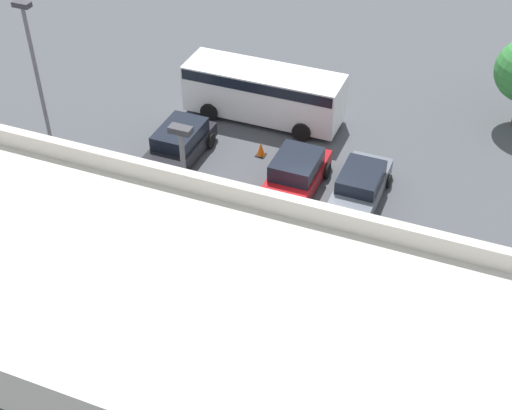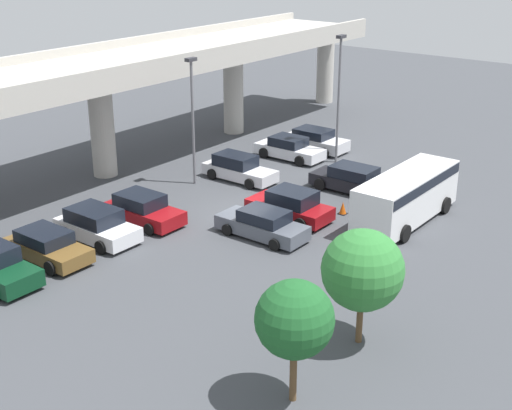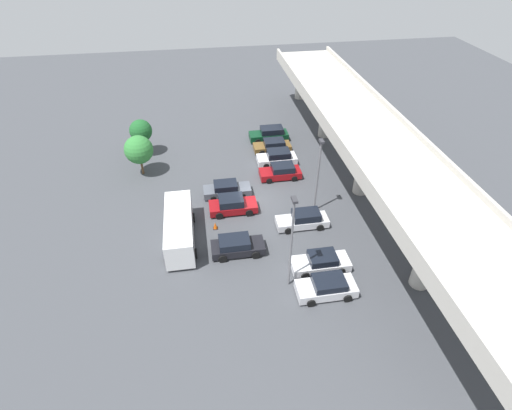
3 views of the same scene
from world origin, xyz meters
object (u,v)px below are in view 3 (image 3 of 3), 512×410
parked_car_9 (327,287)px  tree_front_left (141,131)px  lamp_post_mid_lot (292,238)px  parked_car_4 (227,189)px  shuttle_bus (179,227)px  parked_car_5 (232,205)px  parked_car_8 (321,262)px  parked_car_1 (273,146)px  parked_car_0 (270,134)px  parked_car_6 (303,220)px  lamp_post_near_aisle (318,171)px  parked_car_7 (237,246)px  parked_car_3 (281,172)px  parked_car_2 (277,157)px  traffic_cone (215,226)px  tree_front_right (139,150)px

parked_car_9 → tree_front_left: (-24.05, -14.95, 2.30)m
lamp_post_mid_lot → parked_car_4: bearing=-164.4°
tree_front_left → shuttle_bus: bearing=14.1°
parked_car_5 → parked_car_8: (8.70, 6.20, -0.07)m
parked_car_1 → parked_car_0: bearing=-93.2°
parked_car_0 → parked_car_6: 17.09m
lamp_post_near_aisle → tree_front_left: 21.89m
parked_car_1 → parked_car_8: 19.71m
parked_car_4 → parked_car_6: 8.80m
parked_car_8 → lamp_post_near_aisle: bearing=-102.2°
parked_car_0 → parked_car_5: 15.21m
parked_car_9 → lamp_post_mid_lot: (-1.39, -2.61, 4.12)m
parked_car_6 → parked_car_7: bearing=21.4°
parked_car_9 → shuttle_bus: (-7.90, -10.88, 0.85)m
parked_car_3 → parked_car_9: bearing=90.1°
parked_car_2 → parked_car_5: 10.10m
parked_car_6 → parked_car_2: bearing=-89.4°
parked_car_5 → parked_car_4: bearing=95.5°
parked_car_7 → parked_car_9: size_ratio=0.99×
parked_car_7 → shuttle_bus: bearing=153.7°
parked_car_7 → lamp_post_near_aisle: lamp_post_near_aisle is taller
shuttle_bus → traffic_cone: bearing=109.3°
lamp_post_mid_lot → tree_front_right: (-18.23, -12.27, -1.85)m
parked_car_5 → shuttle_bus: shuttle_bus is taller
tree_front_right → parked_car_5: bearing=47.3°
parked_car_6 → tree_front_right: bearing=-37.3°
parked_car_2 → parked_car_3: parked_car_2 is taller
parked_car_5 → parked_car_8: size_ratio=0.97×
parked_car_5 → parked_car_7: size_ratio=1.02×
parked_car_0 → parked_car_4: size_ratio=1.01×
parked_car_9 → parked_car_5: bearing=-62.6°
parked_car_1 → parked_car_7: (16.76, -6.38, 0.05)m
parked_car_8 → tree_front_left: bearing=-54.5°
shuttle_bus → tree_front_left: tree_front_left is taller
parked_car_5 → tree_front_left: (-12.72, -9.07, 2.26)m
parked_car_6 → shuttle_bus: shuttle_bus is taller
parked_car_3 → traffic_cone: 10.72m
tree_front_right → parked_car_1: bearing=100.2°
parked_car_1 → parked_car_5: bearing=61.1°
parked_car_1 → parked_car_5: size_ratio=0.97×
parked_car_2 → parked_car_0: bearing=-91.9°
parked_car_2 → lamp_post_near_aisle: (9.17, 1.79, 3.71)m
parked_car_3 → tree_front_left: bearing=-27.0°
shuttle_bus → parked_car_5: bearing=124.4°
parked_car_9 → tree_front_left: tree_front_left is taller
parked_car_3 → shuttle_bus: bearing=38.3°
parked_car_4 → parked_car_6: parked_car_6 is taller
parked_car_9 → lamp_post_mid_lot: size_ratio=0.55×
parked_car_2 → parked_car_4: (5.29, -6.32, -0.09)m
parked_car_8 → lamp_post_mid_lot: 5.22m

